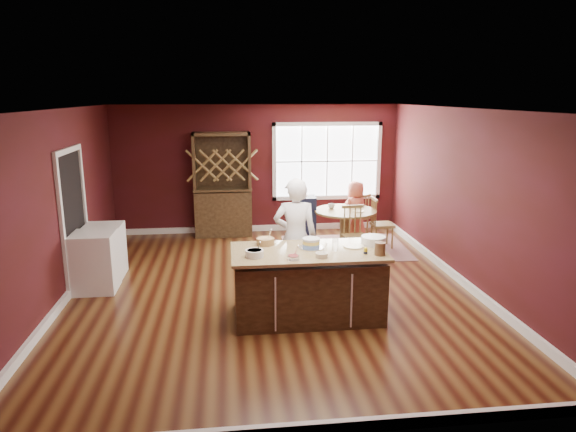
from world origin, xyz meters
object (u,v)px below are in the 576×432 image
object	(u,v)px
chair_east	(382,222)
hutch	(223,185)
seated_woman	(355,211)
dryer	(105,251)
dining_table	(345,221)
chair_south	(356,234)
baker	(295,237)
toddler	(304,204)
kitchen_island	(308,285)
washer	(95,262)
chair_north	(357,215)
high_chair	(305,220)
layer_cake	(311,243)

from	to	relation	value
chair_east	hutch	xyz separation A→B (m)	(-3.05, 1.25, 0.58)
seated_woman	dryer	distance (m)	4.84
chair_east	hutch	world-z (taller)	hutch
dining_table	chair_south	xyz separation A→B (m)	(-0.01, -0.86, -0.03)
baker	toddler	size ratio (longest dim) A/B	6.72
kitchen_island	seated_woman	size ratio (longest dim) A/B	1.64
kitchen_island	baker	size ratio (longest dim) A/B	1.14
hutch	dryer	distance (m)	3.06
dining_table	hutch	size ratio (longest dim) A/B	0.55
baker	washer	world-z (taller)	baker
dryer	chair_east	bearing A→B (deg)	11.95
chair_north	high_chair	xyz separation A→B (m)	(-1.17, -0.46, 0.05)
kitchen_island	toddler	size ratio (longest dim) A/B	7.67
washer	layer_cake	bearing A→B (deg)	-21.27
chair_east	seated_woman	size ratio (longest dim) A/B	0.82
toddler	dryer	distance (m)	3.78
chair_east	chair_north	size ratio (longest dim) A/B	1.07
baker	chair_east	size ratio (longest dim) A/B	1.76
dining_table	baker	bearing A→B (deg)	-119.42
seated_woman	hutch	world-z (taller)	hutch
dining_table	layer_cake	xyz separation A→B (m)	(-1.14, -2.92, 0.45)
chair_east	chair_south	world-z (taller)	chair_south
kitchen_island	dining_table	bearing A→B (deg)	68.40
chair_east	baker	bearing A→B (deg)	138.16
washer	dining_table	bearing A→B (deg)	22.14
chair_north	washer	size ratio (longest dim) A/B	1.04
dryer	baker	bearing A→B (deg)	-21.15
layer_cake	hutch	distance (m)	4.31
washer	dryer	distance (m)	0.64
baker	toddler	xyz separation A→B (m)	(0.51, 2.58, -0.06)
chair_north	high_chair	bearing A→B (deg)	-14.59
kitchen_island	washer	world-z (taller)	kitchen_island
chair_north	high_chair	world-z (taller)	high_chair
dining_table	hutch	distance (m)	2.68
baker	seated_woman	world-z (taller)	baker
layer_cake	chair_south	world-z (taller)	layer_cake
dining_table	dryer	bearing A→B (deg)	-165.67
dining_table	dryer	world-z (taller)	dryer
chair_north	seated_woman	bearing A→B (deg)	26.69
dining_table	layer_cake	distance (m)	3.17
hutch	chair_south	bearing A→B (deg)	-41.96
kitchen_island	dryer	world-z (taller)	kitchen_island
chair_south	hutch	xyz separation A→B (m)	(-2.32, 2.08, 0.57)
baker	chair_east	bearing A→B (deg)	-125.67
high_chair	hutch	bearing A→B (deg)	152.46
seated_woman	washer	size ratio (longest dim) A/B	1.36
high_chair	hutch	world-z (taller)	hutch
dryer	washer	bearing A→B (deg)	-90.00
baker	seated_woman	xyz separation A→B (m)	(1.59, 2.76, -0.27)
chair_north	layer_cake	bearing A→B (deg)	30.51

